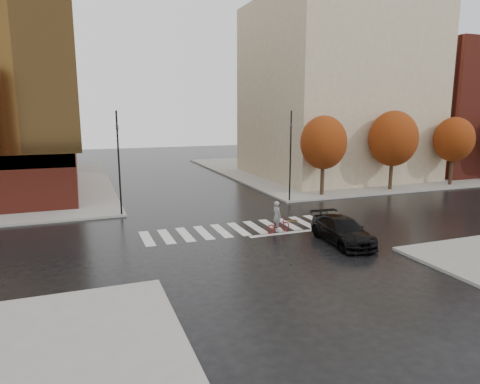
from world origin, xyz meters
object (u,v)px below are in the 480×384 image
object	(u,v)px
sedan	(342,230)
fire_hydrant	(64,201)
cyclist	(278,222)
traffic_light_ne	(291,151)
traffic_light_nw	(119,157)

from	to	relation	value
sedan	fire_hydrant	world-z (taller)	sedan
sedan	cyclist	distance (m)	3.86
cyclist	sedan	bearing A→B (deg)	-154.99
sedan	traffic_light_ne	bearing A→B (deg)	82.06
cyclist	fire_hydrant	distance (m)	16.19
cyclist	traffic_light_ne	size ratio (longest dim) A/B	0.27
traffic_light_ne	traffic_light_nw	bearing A→B (deg)	-18.81
sedan	traffic_light_ne	distance (m)	11.05
sedan	traffic_light_ne	world-z (taller)	traffic_light_ne
traffic_light_ne	cyclist	bearing A→B (deg)	39.33
traffic_light_nw	sedan	bearing A→B (deg)	34.17
sedan	fire_hydrant	size ratio (longest dim) A/B	6.36
fire_hydrant	sedan	bearing A→B (deg)	-44.43
traffic_light_nw	traffic_light_ne	size ratio (longest dim) A/B	1.00
traffic_light_ne	fire_hydrant	xyz separation A→B (m)	(-16.42, 3.70, -3.46)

